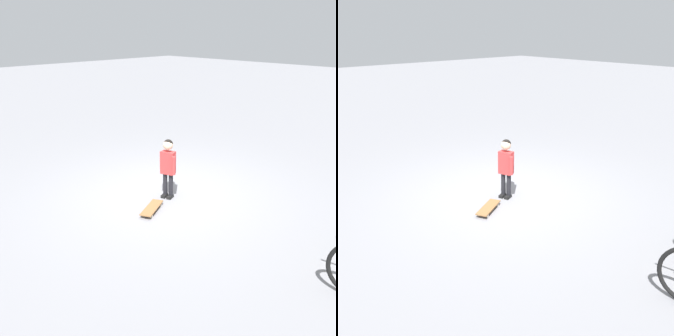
% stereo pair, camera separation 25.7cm
% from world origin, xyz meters
% --- Properties ---
extents(ground_plane, '(50.00, 50.00, 0.00)m').
position_xyz_m(ground_plane, '(0.00, 0.00, 0.00)').
color(ground_plane, gray).
extents(child_person, '(0.41, 0.24, 1.06)m').
position_xyz_m(child_person, '(-0.10, 0.08, 0.66)').
color(child_person, black).
rests_on(child_person, ground).
extents(skateboard, '(0.44, 0.62, 0.07)m').
position_xyz_m(skateboard, '(-0.30, 0.66, 0.06)').
color(skateboard, olive).
rests_on(skateboard, ground).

